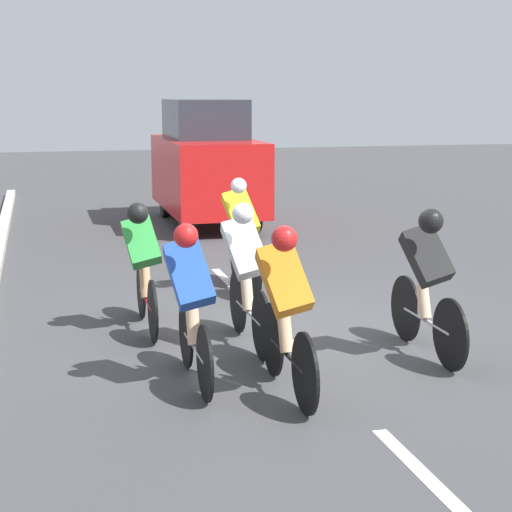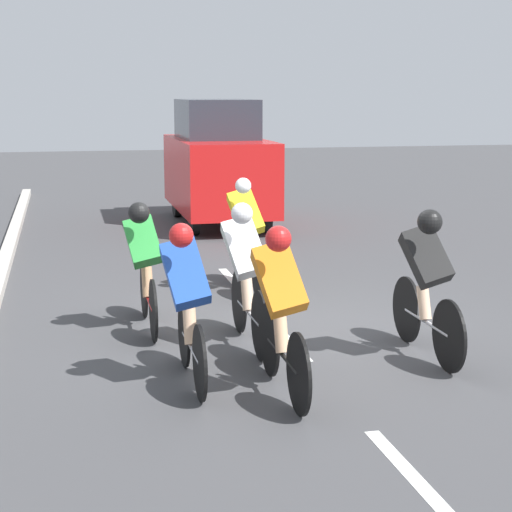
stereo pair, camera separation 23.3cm
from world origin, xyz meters
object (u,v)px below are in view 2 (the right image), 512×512
(cyclist_yellow, at_px, (247,233))
(support_car, at_px, (218,164))
(cyclist_blue, at_px, (187,300))
(cyclist_white, at_px, (246,272))
(cyclist_green, at_px, (145,262))
(cyclist_black, at_px, (427,279))
(cyclist_orange, at_px, (281,307))

(cyclist_yellow, bearing_deg, support_car, -96.57)
(cyclist_yellow, distance_m, cyclist_blue, 3.72)
(support_car, bearing_deg, cyclist_white, 81.66)
(cyclist_blue, bearing_deg, cyclist_green, -84.03)
(cyclist_white, distance_m, support_car, 8.47)
(cyclist_blue, bearing_deg, cyclist_yellow, -110.50)
(cyclist_black, bearing_deg, cyclist_blue, 6.15)
(cyclist_orange, xyz_separation_m, cyclist_white, (-0.02, -1.50, -0.00))
(cyclist_green, xyz_separation_m, cyclist_black, (-2.61, 1.64, 0.04))
(support_car, bearing_deg, cyclist_blue, 78.09)
(cyclist_blue, height_order, support_car, support_car)
(cyclist_green, height_order, support_car, support_car)
(cyclist_green, xyz_separation_m, cyclist_blue, (-0.20, 1.90, 0.02))
(cyclist_orange, relative_size, cyclist_green, 1.00)
(cyclist_black, distance_m, support_car, 9.15)
(cyclist_white, xyz_separation_m, cyclist_black, (-1.65, 0.76, 0.01))
(cyclist_green, relative_size, cyclist_black, 0.99)
(cyclist_yellow, relative_size, cyclist_blue, 1.04)
(cyclist_yellow, bearing_deg, cyclist_green, 46.58)
(cyclist_orange, height_order, cyclist_yellow, cyclist_orange)
(cyclist_green, bearing_deg, support_car, -106.22)
(cyclist_orange, distance_m, support_car, 9.95)
(cyclist_blue, height_order, cyclist_black, cyclist_black)
(cyclist_white, bearing_deg, support_car, -98.34)
(cyclist_orange, bearing_deg, cyclist_yellow, -98.10)
(cyclist_yellow, height_order, cyclist_black, cyclist_yellow)
(support_car, bearing_deg, cyclist_yellow, 83.43)
(cyclist_green, distance_m, cyclist_yellow, 2.18)
(support_car, bearing_deg, cyclist_green, 73.78)
(cyclist_green, xyz_separation_m, cyclist_white, (-0.95, 0.87, 0.03))
(cyclist_blue, bearing_deg, cyclist_orange, 147.37)
(cyclist_black, bearing_deg, cyclist_green, -32.14)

